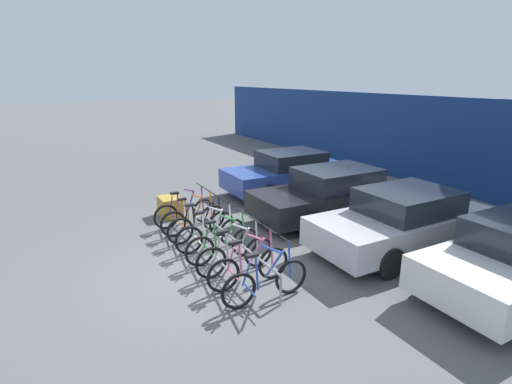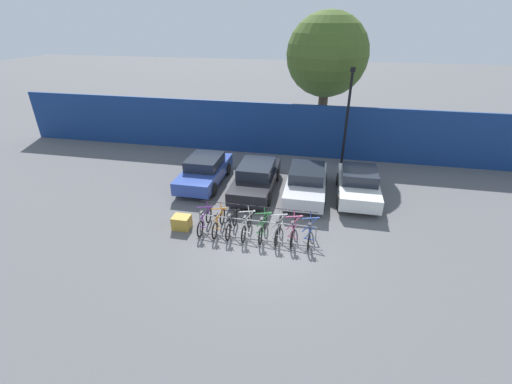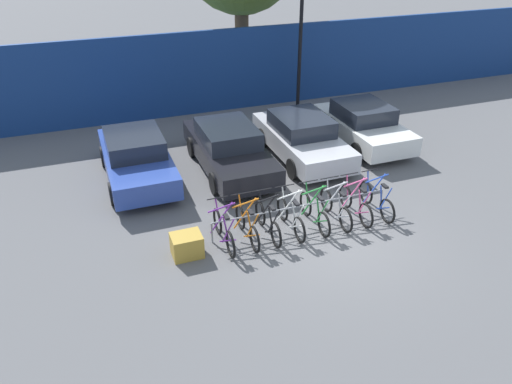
% 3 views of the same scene
% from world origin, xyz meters
% --- Properties ---
extents(ground_plane, '(120.00, 120.00, 0.00)m').
position_xyz_m(ground_plane, '(0.00, 0.00, 0.00)').
color(ground_plane, '#59595B').
extents(hoarding_wall, '(36.00, 0.16, 3.16)m').
position_xyz_m(hoarding_wall, '(0.00, 9.50, 1.58)').
color(hoarding_wall, navy).
rests_on(hoarding_wall, ground).
extents(bike_rack, '(4.75, 0.04, 0.57)m').
position_xyz_m(bike_rack, '(-0.51, 0.68, 0.50)').
color(bike_rack, gray).
rests_on(bike_rack, ground).
extents(bicycle_purple, '(0.68, 1.71, 1.05)m').
position_xyz_m(bicycle_purple, '(-2.61, 0.53, 0.38)').
color(bicycle_purple, black).
rests_on(bicycle_purple, ground).
extents(bicycle_orange, '(0.68, 1.71, 1.05)m').
position_xyz_m(bicycle_orange, '(-2.02, 0.53, 0.38)').
color(bicycle_orange, black).
rests_on(bicycle_orange, ground).
extents(bicycle_black, '(0.68, 1.71, 1.05)m').
position_xyz_m(bicycle_black, '(-1.48, 0.53, 0.38)').
color(bicycle_black, black).
rests_on(bicycle_black, ground).
extents(bicycle_white, '(0.68, 1.71, 1.05)m').
position_xyz_m(bicycle_white, '(-0.87, 0.53, 0.38)').
color(bicycle_white, black).
rests_on(bicycle_white, ground).
extents(bicycle_green, '(0.68, 1.71, 1.05)m').
position_xyz_m(bicycle_green, '(-0.21, 0.53, 0.38)').
color(bicycle_green, black).
rests_on(bicycle_green, ground).
extents(bicycle_silver, '(0.68, 1.71, 1.05)m').
position_xyz_m(bicycle_silver, '(0.39, 0.53, 0.38)').
color(bicycle_silver, black).
rests_on(bicycle_silver, ground).
extents(bicycle_pink, '(0.68, 1.71, 1.05)m').
position_xyz_m(bicycle_pink, '(0.97, 0.53, 0.38)').
color(bicycle_pink, black).
rests_on(bicycle_pink, ground).
extents(bicycle_blue, '(0.68, 1.71, 1.05)m').
position_xyz_m(bicycle_blue, '(1.60, 0.53, 0.38)').
color(bicycle_blue, black).
rests_on(bicycle_blue, ground).
extents(car_blue, '(1.91, 4.33, 1.40)m').
position_xyz_m(car_blue, '(-4.02, 4.67, 0.69)').
color(car_blue, '#2D479E').
rests_on(car_blue, ground).
extents(car_black, '(1.91, 4.60, 1.40)m').
position_xyz_m(car_black, '(-1.26, 4.35, 0.69)').
color(car_black, black).
rests_on(car_black, ground).
extents(car_silver, '(1.91, 4.33, 1.40)m').
position_xyz_m(car_silver, '(1.18, 4.34, 0.69)').
color(car_silver, '#B7B7BC').
rests_on(car_silver, ground).
extents(cargo_crate, '(0.70, 0.56, 0.55)m').
position_xyz_m(cargo_crate, '(-3.55, 0.39, 0.28)').
color(cargo_crate, '#B28C33').
rests_on(cargo_crate, ground).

